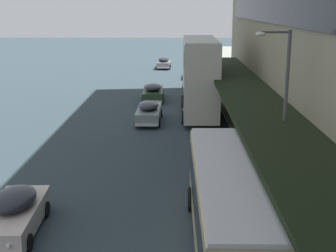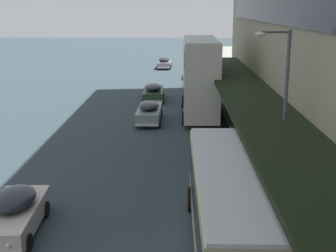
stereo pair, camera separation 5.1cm
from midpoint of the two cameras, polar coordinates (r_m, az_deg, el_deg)
The scene contains 10 objects.
transit_bus_kerbside_front at distance 16.09m, azimuth 7.84°, elevation -9.49°, with size 2.79×10.34×3.13m.
transit_bus_kerbside_rear at distance 36.00m, azimuth 3.97°, elevation 6.24°, with size 2.78×9.25×5.93m.
sedan_second_near at distance 56.30m, azimuth 3.21°, elevation 6.73°, with size 2.09×5.07×1.65m.
sedan_oncoming_rear at distance 34.36m, azimuth -2.27°, elevation 1.75°, with size 1.85×4.96×1.57m.
sedan_oncoming_front at distance 42.46m, azimuth -1.75°, elevation 4.17°, with size 2.00×5.05×1.54m.
sedan_lead_mid at distance 64.66m, azimuth -0.42°, elevation 7.69°, with size 1.92×4.29×1.54m.
sedan_trailing_mid at distance 49.89m, azimuth 3.44°, elevation 5.66°, with size 2.07×4.36×1.50m.
sedan_trailing_near at distance 18.69m, azimuth -18.26°, elevation -10.02°, with size 2.12×4.76×1.59m.
pedestrian_at_kerb at distance 20.21m, azimuth 12.96°, elevation -6.57°, with size 0.33×0.62×1.86m.
street_lamp at distance 20.48m, azimuth 13.74°, elevation 2.84°, with size 1.50×0.28×7.21m.
Camera 2 is at (2.36, -9.20, 8.28)m, focal length 50.00 mm.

